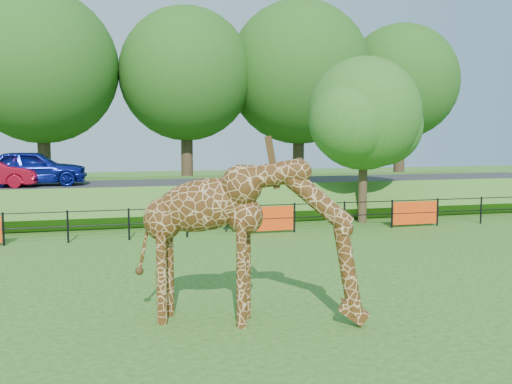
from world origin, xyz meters
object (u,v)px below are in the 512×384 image
(giraffe, at_px, (251,241))
(car_blue, at_px, (32,168))
(visitor, at_px, (229,211))
(tree_east, at_px, (366,118))

(giraffe, bearing_deg, car_blue, 131.28)
(visitor, bearing_deg, car_blue, -15.88)
(giraffe, relative_size, car_blue, 0.99)
(visitor, bearing_deg, giraffe, 100.62)
(tree_east, bearing_deg, car_blue, 160.64)
(car_blue, distance_m, tree_east, 14.33)
(giraffe, distance_m, visitor, 10.44)
(visitor, bearing_deg, tree_east, -151.28)
(visitor, height_order, tree_east, tree_east)
(giraffe, bearing_deg, tree_east, 76.74)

